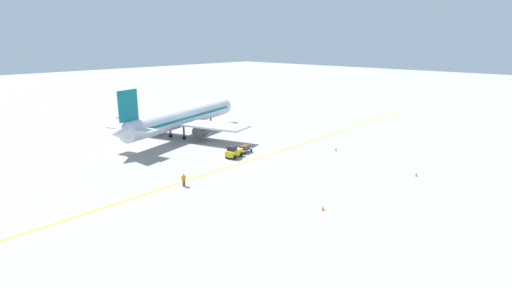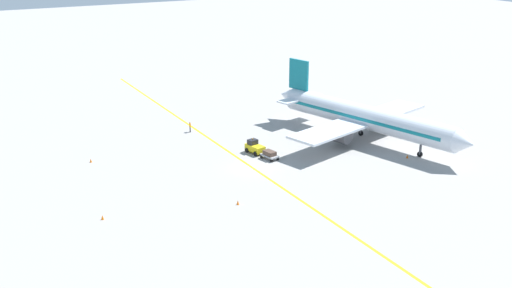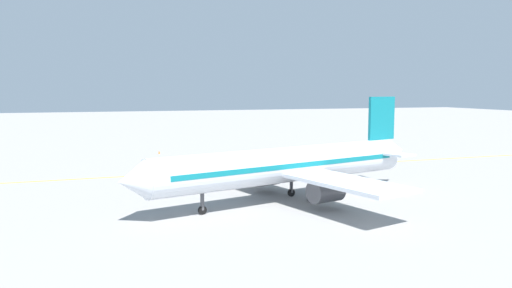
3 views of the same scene
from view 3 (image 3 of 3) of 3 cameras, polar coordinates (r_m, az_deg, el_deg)
name	(u,v)px [view 3 (image 3 of 3)]	position (r m, az deg, el deg)	size (l,w,h in m)	color
ground_plane	(221,171)	(70.27, -4.02, -3.12)	(400.00, 400.00, 0.00)	gray
apron_yellow_centreline	(221,171)	(70.27, -4.02, -3.12)	(0.40, 120.00, 0.01)	yellow
airplane_at_gate	(289,165)	(51.17, 3.81, -2.44)	(28.36, 34.95, 10.60)	silver
baggage_tug_white	(262,166)	(68.69, 0.64, -2.56)	(2.25, 3.24, 2.11)	gold
baggage_cart_trailing	(240,169)	(67.12, -1.79, -2.90)	(1.90, 2.83, 1.24)	gray
ground_crew_worker	(334,158)	(78.10, 8.89, -1.56)	(0.31, 0.56, 1.68)	#23232D
traffic_cone_near_nose	(262,150)	(91.78, 0.66, -0.72)	(0.32, 0.32, 0.55)	orange
traffic_cone_mid_apron	(159,152)	(90.71, -11.02, -0.92)	(0.32, 0.32, 0.55)	orange
traffic_cone_by_wingtip	(203,206)	(48.39, -6.05, -7.12)	(0.32, 0.32, 0.55)	orange
traffic_cone_far_edge	(147,165)	(75.42, -12.34, -2.40)	(0.32, 0.32, 0.55)	orange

